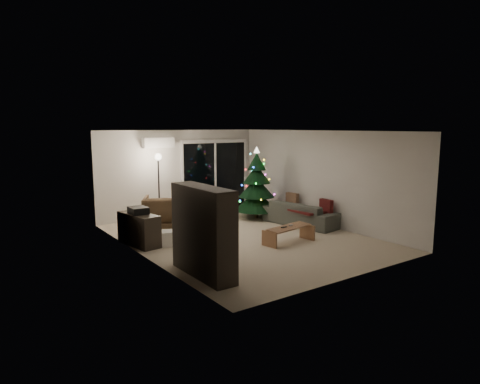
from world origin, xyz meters
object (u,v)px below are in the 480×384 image
object	(u,v)px
media_cabinet	(139,229)
armchair	(163,212)
christmas_tree	(257,183)
coffee_table	(289,235)
bookshelf	(193,233)
sofa	(301,213)

from	to	relation	value
media_cabinet	armchair	xyz separation A→B (m)	(1.07, 1.08, 0.08)
media_cabinet	christmas_tree	world-z (taller)	christmas_tree
armchair	christmas_tree	bearing A→B (deg)	-156.43
coffee_table	christmas_tree	size ratio (longest dim) A/B	0.58
bookshelf	media_cabinet	xyz separation A→B (m)	(0.00, 2.50, -0.44)
sofa	coffee_table	distance (m)	1.89
armchair	coffee_table	distance (m)	3.37
coffee_table	armchair	bearing A→B (deg)	111.91
coffee_table	bookshelf	bearing A→B (deg)	-175.32
armchair	bookshelf	bearing A→B (deg)	103.60
christmas_tree	armchair	bearing A→B (deg)	173.29
christmas_tree	sofa	bearing A→B (deg)	-70.95
bookshelf	sofa	world-z (taller)	bookshelf
bookshelf	armchair	distance (m)	3.76
coffee_table	christmas_tree	xyz separation A→B (m)	(1.00, 2.54, 0.83)
media_cabinet	coffee_table	size ratio (longest dim) A/B	0.95
coffee_table	christmas_tree	bearing A→B (deg)	58.89
armchair	sofa	xyz separation A→B (m)	(3.23, -1.69, -0.12)
media_cabinet	christmas_tree	xyz separation A→B (m)	(3.83, 0.76, 0.67)
bookshelf	armchair	size ratio (longest dim) A/B	1.68
sofa	coffee_table	size ratio (longest dim) A/B	1.76
armchair	christmas_tree	size ratio (longest dim) A/B	0.46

